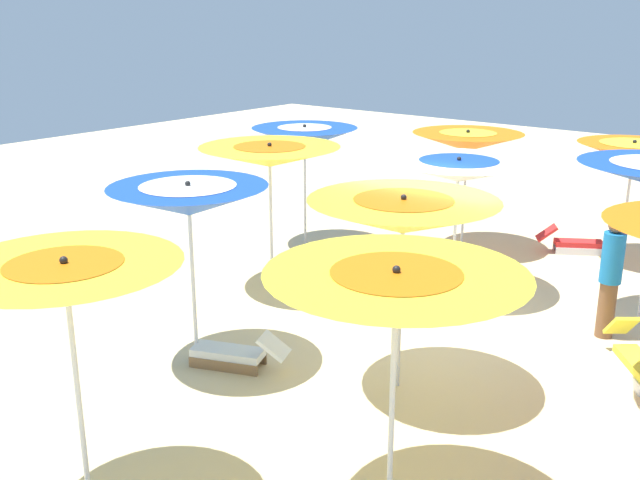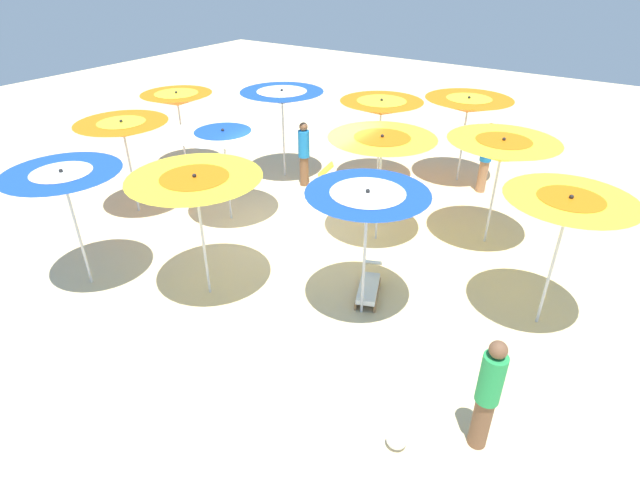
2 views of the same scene
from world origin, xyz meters
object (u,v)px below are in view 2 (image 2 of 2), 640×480
lounger_0 (169,171)px  lounger_2 (346,177)px  beach_umbrella_4 (223,138)px  beach_umbrella_9 (468,105)px  lounger_1 (369,285)px  beach_ball (397,439)px  beach_umbrella_0 (177,99)px  beach_umbrella_8 (367,203)px  beach_umbrella_11 (568,208)px  beachgoer_0 (304,153)px  beach_umbrella_7 (382,146)px  beach_umbrella_2 (64,182)px  beachgoer_1 (486,156)px  beach_umbrella_3 (282,97)px  beach_umbrella_1 (123,130)px  beach_umbrella_10 (502,151)px  beach_umbrella_5 (196,186)px  beach_umbrella_6 (381,108)px  beachgoer_2 (488,394)px

lounger_0 → lounger_2: 5.01m
beach_umbrella_4 → beach_umbrella_9: bearing=55.1°
lounger_1 → beach_ball: 3.33m
beach_umbrella_0 → beach_umbrella_8: 8.32m
beach_umbrella_11 → beachgoer_0: bearing=159.9°
beach_umbrella_7 → lounger_2: (-2.13, 2.18, -1.95)m
beach_umbrella_2 → beachgoer_1: (4.88, 8.38, -1.13)m
beach_umbrella_7 → lounger_2: 3.62m
beach_umbrella_3 → beach_umbrella_4: size_ratio=1.08×
lounger_2 → beachgoer_0: 1.34m
beach_umbrella_1 → beach_umbrella_10: beach_umbrella_10 is taller
lounger_1 → beachgoer_0: beachgoer_0 is taller
beach_umbrella_2 → beach_ball: size_ratio=8.50×
beach_umbrella_11 → beach_umbrella_1: bearing=-173.2°
beach_umbrella_5 → lounger_0: (-4.88, 3.31, -1.99)m
beach_umbrella_4 → beach_umbrella_6: 4.35m
beach_umbrella_8 → beach_umbrella_9: beach_umbrella_8 is taller
beach_umbrella_0 → lounger_0: bearing=-77.2°
beach_umbrella_0 → beachgoer_0: bearing=13.9°
beach_umbrella_10 → beachgoer_1: bearing=110.7°
lounger_1 → beach_umbrella_7: bearing=-177.3°
beach_umbrella_9 → beach_umbrella_8: bearing=-83.8°
lounger_2 → beach_ball: 8.42m
beach_umbrella_2 → beach_umbrella_11: beach_umbrella_11 is taller
beach_umbrella_4 → beach_umbrella_7: (3.35, 1.09, 0.16)m
beach_umbrella_1 → beachgoer_1: bearing=41.4°
beach_umbrella_3 → beachgoer_0: 1.57m
beach_umbrella_1 → lounger_0: bearing=118.2°
lounger_0 → lounger_2: size_ratio=0.96×
beach_umbrella_5 → beach_umbrella_10: (3.70, 4.78, -0.08)m
lounger_0 → beachgoer_1: beachgoer_1 is taller
beach_umbrella_5 → beach_umbrella_6: 6.40m
beachgoer_2 → beach_ball: bearing=100.6°
beach_umbrella_6 → beachgoer_2: bearing=-52.8°
beach_umbrella_0 → beach_umbrella_6: beach_umbrella_6 is taller
beach_umbrella_8 → beachgoer_2: beach_umbrella_8 is taller
beach_umbrella_8 → beach_umbrella_10: 3.83m
beach_umbrella_2 → lounger_0: (-2.73, 4.36, -1.92)m
beach_umbrella_0 → beach_umbrella_1: 2.92m
beach_umbrella_0 → beach_umbrella_2: (2.92, -5.19, 0.11)m
beach_umbrella_9 → beach_umbrella_1: bearing=-133.1°
beach_umbrella_3 → beach_umbrella_2: bearing=-89.0°
beachgoer_1 → beach_ball: beachgoer_1 is taller
beach_umbrella_6 → beach_umbrella_11: bearing=-36.2°
beach_umbrella_1 → beachgoer_2: 9.46m
beach_umbrella_5 → beach_umbrella_6: (0.11, 6.40, -0.14)m
beach_umbrella_6 → beach_umbrella_9: beach_umbrella_9 is taller
beachgoer_2 → beach_umbrella_4: bearing=41.4°
beach_umbrella_2 → beachgoer_0: beach_umbrella_2 is taller
beach_umbrella_6 → lounger_1: 5.66m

